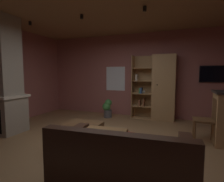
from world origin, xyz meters
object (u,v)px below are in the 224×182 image
Objects in this scene: stone_fireplace at (2,81)px; table_book_0 at (85,124)px; wall_mounted_tv at (216,74)px; dining_chair at (209,117)px; bookshelf_cabinet at (161,88)px; potted_floor_plant at (107,108)px; leather_couch at (121,168)px; coffee_table at (81,129)px.

table_book_0 is at bearing -4.67° from stone_fireplace.
stone_fireplace is 3.26× the size of wall_mounted_tv.
wall_mounted_tv is (0.37, 1.76, 0.88)m from dining_chair.
stone_fireplace is 2.97× the size of dining_chair.
stone_fireplace is 4.29m from bookshelf_cabinet.
bookshelf_cabinet is 3.33× the size of potted_floor_plant.
potted_floor_plant is at bearing -168.24° from bookshelf_cabinet.
bookshelf_cabinet reaches higher than potted_floor_plant.
potted_floor_plant is (-1.62, -0.34, -0.68)m from bookshelf_cabinet.
bookshelf_cabinet is at bearing 125.84° from dining_chair.
wall_mounted_tv is (4.92, 2.77, 0.18)m from stone_fireplace.
leather_couch is 1.75× the size of dining_chair.
leather_couch is 1.44m from coffee_table.
leather_couch is at bearing -111.64° from wall_mounted_tv.
dining_chair is (1.12, -1.55, -0.45)m from bookshelf_cabinet.
stone_fireplace is 1.70× the size of leather_couch.
potted_floor_plant is at bearing 50.89° from stone_fireplace.
wall_mounted_tv is (1.49, 0.21, 0.43)m from bookshelf_cabinet.
coffee_table is 6.19× the size of table_book_0.
dining_chair is at bearing 12.48° from stone_fireplace.
wall_mounted_tv reaches higher than potted_floor_plant.
leather_couch is 2.46m from dining_chair.
stone_fireplace is 24.70× the size of table_book_0.
bookshelf_cabinet is at bearing 89.03° from leather_couch.
stone_fireplace is 3.99× the size of coffee_table.
bookshelf_cabinet is 1.23× the size of leather_couch.
bookshelf_cabinet is 2.16× the size of dining_chair.
table_book_0 is 2.48m from potted_floor_plant.
coffee_table is at bearing -112.79° from bookshelf_cabinet.
coffee_table is at bearing -79.32° from potted_floor_plant.
potted_floor_plant is (-0.46, 2.43, -0.08)m from coffee_table.
potted_floor_plant is 3.35m from wall_mounted_tv.
dining_chair is 1.10× the size of wall_mounted_tv.
wall_mounted_tv is (3.11, 0.55, 1.11)m from potted_floor_plant.
dining_chair reaches higher than potted_floor_plant.
wall_mounted_tv is (2.57, 2.96, 0.93)m from table_book_0.
wall_mounted_tv is at bearing 29.39° from stone_fireplace.
wall_mounted_tv is (2.65, 2.98, 1.03)m from coffee_table.
coffee_table is (-1.16, -2.77, -0.60)m from bookshelf_cabinet.
stone_fireplace reaches higher than coffee_table.
stone_fireplace is 4.58× the size of potted_floor_plant.
bookshelf_cabinet is 1.97m from dining_chair.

